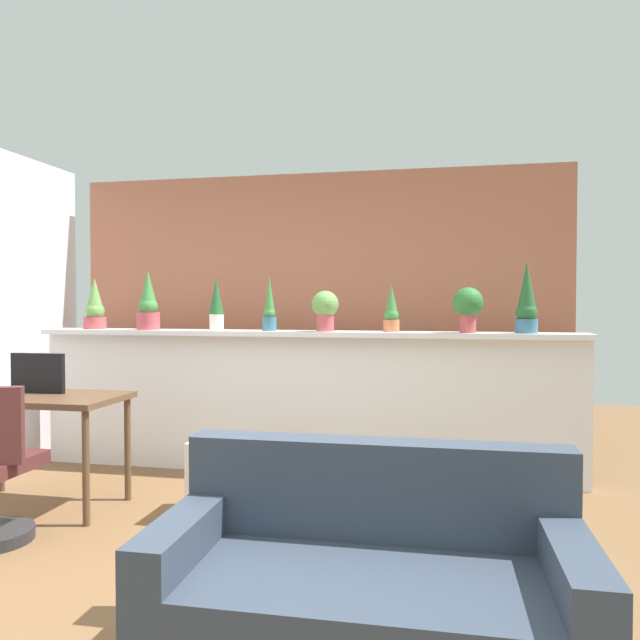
{
  "coord_description": "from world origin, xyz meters",
  "views": [
    {
      "loc": [
        1.12,
        -2.7,
        1.37
      ],
      "look_at": [
        0.29,
        1.39,
        1.24
      ],
      "focal_mm": 34.25,
      "sensor_mm": 36.0,
      "label": 1
    }
  ],
  "objects_px": {
    "potted_plant_1": "(148,305)",
    "potted_plant_6": "(468,305)",
    "potted_plant_2": "(216,303)",
    "potted_plant_5": "(391,312)",
    "side_cube_shelf": "(226,478)",
    "potted_plant_3": "(269,308)",
    "desk": "(39,408)",
    "potted_plant_0": "(95,308)",
    "couch": "(369,594)",
    "potted_plant_4": "(325,308)",
    "potted_plant_7": "(527,302)",
    "tv_monitor": "(38,373)"
  },
  "relations": [
    {
      "from": "potted_plant_1",
      "to": "potted_plant_6",
      "type": "height_order",
      "value": "potted_plant_1"
    },
    {
      "from": "potted_plant_2",
      "to": "potted_plant_6",
      "type": "distance_m",
      "value": 1.99
    },
    {
      "from": "potted_plant_5",
      "to": "side_cube_shelf",
      "type": "xyz_separation_m",
      "value": [
        -0.96,
        -1.03,
        -1.05
      ]
    },
    {
      "from": "potted_plant_1",
      "to": "potted_plant_2",
      "type": "relative_size",
      "value": 1.14
    },
    {
      "from": "potted_plant_3",
      "to": "desk",
      "type": "distance_m",
      "value": 1.79
    },
    {
      "from": "potted_plant_1",
      "to": "potted_plant_6",
      "type": "xyz_separation_m",
      "value": [
        2.56,
        -0.01,
        -0.0
      ]
    },
    {
      "from": "potted_plant_0",
      "to": "potted_plant_5",
      "type": "xyz_separation_m",
      "value": [
        2.51,
        -0.0,
        -0.03
      ]
    },
    {
      "from": "potted_plant_1",
      "to": "couch",
      "type": "bearing_deg",
      "value": -48.71
    },
    {
      "from": "potted_plant_2",
      "to": "potted_plant_3",
      "type": "bearing_deg",
      "value": -7.4
    },
    {
      "from": "potted_plant_2",
      "to": "potted_plant_3",
      "type": "relative_size",
      "value": 0.98
    },
    {
      "from": "potted_plant_6",
      "to": "desk",
      "type": "relative_size",
      "value": 0.31
    },
    {
      "from": "potted_plant_4",
      "to": "potted_plant_7",
      "type": "relative_size",
      "value": 0.61
    },
    {
      "from": "potted_plant_0",
      "to": "potted_plant_1",
      "type": "bearing_deg",
      "value": -5.33
    },
    {
      "from": "couch",
      "to": "potted_plant_0",
      "type": "bearing_deg",
      "value": 136.94
    },
    {
      "from": "potted_plant_0",
      "to": "potted_plant_6",
      "type": "bearing_deg",
      "value": -1.16
    },
    {
      "from": "potted_plant_1",
      "to": "potted_plant_0",
      "type": "bearing_deg",
      "value": 174.67
    },
    {
      "from": "potted_plant_0",
      "to": "potted_plant_3",
      "type": "height_order",
      "value": "potted_plant_3"
    },
    {
      "from": "potted_plant_2",
      "to": "desk",
      "type": "xyz_separation_m",
      "value": [
        -0.82,
        -1.12,
        -0.69
      ]
    },
    {
      "from": "potted_plant_6",
      "to": "couch",
      "type": "xyz_separation_m",
      "value": [
        -0.44,
        -2.4,
        -1.06
      ]
    },
    {
      "from": "potted_plant_3",
      "to": "desk",
      "type": "xyz_separation_m",
      "value": [
        -1.28,
        -1.06,
        -0.66
      ]
    },
    {
      "from": "potted_plant_6",
      "to": "couch",
      "type": "height_order",
      "value": "potted_plant_6"
    },
    {
      "from": "potted_plant_4",
      "to": "potted_plant_7",
      "type": "xyz_separation_m",
      "value": [
        1.49,
        0.0,
        0.04
      ]
    },
    {
      "from": "side_cube_shelf",
      "to": "potted_plant_5",
      "type": "bearing_deg",
      "value": 47.08
    },
    {
      "from": "potted_plant_2",
      "to": "potted_plant_5",
      "type": "bearing_deg",
      "value": -0.71
    },
    {
      "from": "potted_plant_5",
      "to": "potted_plant_6",
      "type": "relative_size",
      "value": 1.08
    },
    {
      "from": "potted_plant_0",
      "to": "couch",
      "type": "relative_size",
      "value": 0.28
    },
    {
      "from": "potted_plant_2",
      "to": "side_cube_shelf",
      "type": "height_order",
      "value": "potted_plant_2"
    },
    {
      "from": "side_cube_shelf",
      "to": "potted_plant_4",
      "type": "bearing_deg",
      "value": 65.7
    },
    {
      "from": "potted_plant_3",
      "to": "desk",
      "type": "relative_size",
      "value": 0.4
    },
    {
      "from": "potted_plant_7",
      "to": "couch",
      "type": "relative_size",
      "value": 0.33
    },
    {
      "from": "tv_monitor",
      "to": "side_cube_shelf",
      "type": "height_order",
      "value": "tv_monitor"
    },
    {
      "from": "potted_plant_7",
      "to": "potted_plant_4",
      "type": "bearing_deg",
      "value": -179.82
    },
    {
      "from": "side_cube_shelf",
      "to": "potted_plant_7",
      "type": "bearing_deg",
      "value": 27.18
    },
    {
      "from": "side_cube_shelf",
      "to": "couch",
      "type": "height_order",
      "value": "couch"
    },
    {
      "from": "potted_plant_6",
      "to": "potted_plant_2",
      "type": "bearing_deg",
      "value": 177.79
    },
    {
      "from": "potted_plant_0",
      "to": "couch",
      "type": "bearing_deg",
      "value": -43.06
    },
    {
      "from": "potted_plant_1",
      "to": "tv_monitor",
      "type": "distance_m",
      "value": 1.12
    },
    {
      "from": "potted_plant_7",
      "to": "desk",
      "type": "height_order",
      "value": "potted_plant_7"
    },
    {
      "from": "desk",
      "to": "potted_plant_4",
      "type": "bearing_deg",
      "value": 31.64
    },
    {
      "from": "potted_plant_4",
      "to": "potted_plant_5",
      "type": "height_order",
      "value": "potted_plant_5"
    },
    {
      "from": "potted_plant_2",
      "to": "couch",
      "type": "relative_size",
      "value": 0.27
    },
    {
      "from": "potted_plant_0",
      "to": "potted_plant_5",
      "type": "height_order",
      "value": "potted_plant_0"
    },
    {
      "from": "potted_plant_6",
      "to": "potted_plant_1",
      "type": "bearing_deg",
      "value": 179.69
    },
    {
      "from": "potted_plant_5",
      "to": "potted_plant_6",
      "type": "xyz_separation_m",
      "value": [
        0.57,
        -0.06,
        0.05
      ]
    },
    {
      "from": "potted_plant_7",
      "to": "desk",
      "type": "relative_size",
      "value": 0.47
    },
    {
      "from": "potted_plant_1",
      "to": "desk",
      "type": "bearing_deg",
      "value": -103.09
    },
    {
      "from": "potted_plant_1",
      "to": "potted_plant_4",
      "type": "relative_size",
      "value": 1.55
    },
    {
      "from": "side_cube_shelf",
      "to": "potted_plant_0",
      "type": "bearing_deg",
      "value": 146.36
    },
    {
      "from": "potted_plant_3",
      "to": "tv_monitor",
      "type": "distance_m",
      "value": 1.72
    },
    {
      "from": "potted_plant_1",
      "to": "side_cube_shelf",
      "type": "height_order",
      "value": "potted_plant_1"
    }
  ]
}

